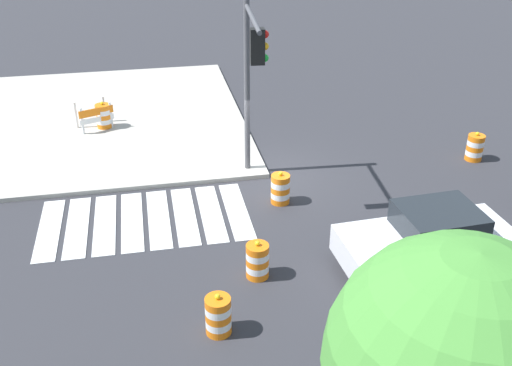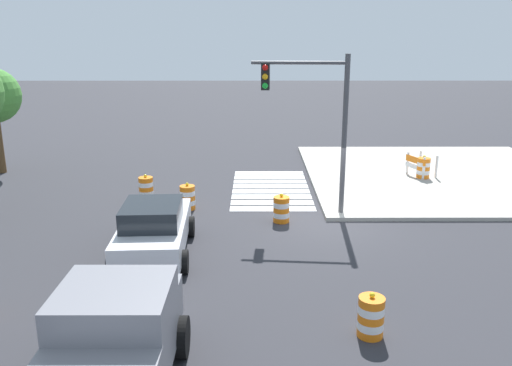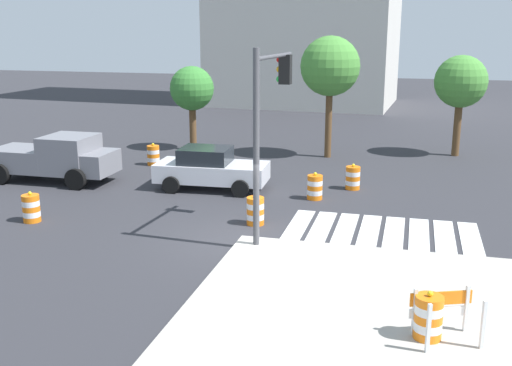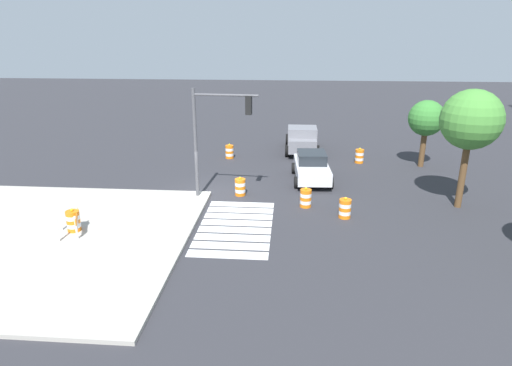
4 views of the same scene
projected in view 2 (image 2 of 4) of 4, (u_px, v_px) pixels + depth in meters
ground_plane at (326, 222)px, 18.01m from camera, size 120.00×120.00×0.00m
sidewalk_corner at (440, 175)px, 23.78m from camera, size 12.00×12.00×0.15m
crosswalk_stripes at (271, 189)px, 21.85m from camera, size 5.85×3.20×0.02m
sports_car at (154, 229)px, 15.08m from camera, size 4.39×2.31×1.63m
pickup_truck at (109, 353)px, 8.88m from camera, size 5.15×2.34×1.92m
traffic_barrel_near_corner at (146, 188)px, 20.37m from camera, size 0.56×0.56×1.02m
traffic_barrel_crosswalk_end at (188, 197)px, 19.21m from camera, size 0.56×0.56×1.02m
traffic_barrel_median_near at (371, 317)px, 11.03m from camera, size 0.56×0.56×1.02m
traffic_barrel_median_far at (281, 209)px, 17.89m from camera, size 0.56×0.56×1.02m
traffic_barrel_on_sidewalk at (423, 168)px, 22.93m from camera, size 0.56×0.56×1.02m
construction_barricade at (418, 164)px, 23.17m from camera, size 1.44×1.18×1.00m
traffic_light_pole at (312, 106)px, 17.60m from camera, size 0.50×3.28×5.50m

